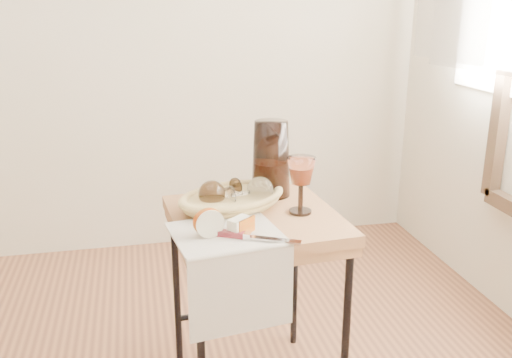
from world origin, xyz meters
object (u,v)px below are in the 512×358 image
object	(u,v)px
goblet_lying_a	(222,190)
apple_half	(208,221)
side_table	(255,306)
table_knife	(251,235)
goblet_lying_b	(248,192)
tea_towel	(226,233)
pitcher	(271,159)
bread_basket	(232,201)
wine_goblet	(301,185)

from	to	relation	value
goblet_lying_a	apple_half	world-z (taller)	goblet_lying_a
side_table	table_knife	distance (m)	0.39
goblet_lying_a	goblet_lying_b	size ratio (longest dim) A/B	1.00
goblet_lying_b	table_knife	size ratio (longest dim) A/B	0.54
side_table	table_knife	bearing A→B (deg)	-105.04
tea_towel	table_knife	bearing A→B (deg)	-52.69
pitcher	apple_half	size ratio (longest dim) A/B	3.36
side_table	table_knife	xyz separation A→B (m)	(-0.05, -0.20, 0.34)
bread_basket	apple_half	size ratio (longest dim) A/B	3.71
goblet_lying_b	wine_goblet	xyz separation A→B (m)	(0.15, -0.07, 0.04)
bread_basket	pitcher	world-z (taller)	pitcher
bread_basket	wine_goblet	distance (m)	0.23
pitcher	wine_goblet	size ratio (longest dim) A/B	1.62
side_table	goblet_lying_a	bearing A→B (deg)	134.91
pitcher	goblet_lying_b	bearing A→B (deg)	-151.76
goblet_lying_b	table_knife	xyz separation A→B (m)	(-0.04, -0.25, -0.04)
wine_goblet	apple_half	bearing A→B (deg)	-157.66
bread_basket	goblet_lying_b	size ratio (longest dim) A/B	2.35
tea_towel	bread_basket	world-z (taller)	bread_basket
goblet_lying_a	pitcher	bearing A→B (deg)	169.92
tea_towel	apple_half	world-z (taller)	apple_half
goblet_lying_a	goblet_lying_b	xyz separation A→B (m)	(0.08, -0.03, -0.00)
goblet_lying_a	pitcher	xyz separation A→B (m)	(0.18, 0.08, 0.07)
goblet_lying_a	table_knife	world-z (taller)	goblet_lying_a
bread_basket	wine_goblet	bearing A→B (deg)	-49.46
tea_towel	bread_basket	size ratio (longest dim) A/B	0.91
side_table	goblet_lying_b	world-z (taller)	goblet_lying_b
bread_basket	table_knife	world-z (taller)	bread_basket
goblet_lying_b	wine_goblet	size ratio (longest dim) A/B	0.76
wine_goblet	table_knife	bearing A→B (deg)	-137.56
side_table	pitcher	world-z (taller)	pitcher
apple_half	table_knife	xyz separation A→B (m)	(0.11, -0.05, -0.03)
side_table	pitcher	size ratio (longest dim) A/B	2.18
side_table	bread_basket	xyz separation A→B (m)	(-0.06, 0.07, 0.34)
side_table	bread_basket	size ratio (longest dim) A/B	1.98
pitcher	table_knife	distance (m)	0.41
goblet_lying_a	tea_towel	bearing A→B (deg)	49.03
tea_towel	goblet_lying_b	size ratio (longest dim) A/B	2.15
wine_goblet	table_knife	world-z (taller)	wine_goblet
side_table	wine_goblet	distance (m)	0.43
pitcher	apple_half	distance (m)	0.41
tea_towel	goblet_lying_b	bearing A→B (deg)	53.49
side_table	table_knife	world-z (taller)	table_knife
side_table	tea_towel	bearing A→B (deg)	-129.17
bread_basket	pitcher	distance (m)	0.20
bread_basket	goblet_lying_a	xyz separation A→B (m)	(-0.03, 0.01, 0.03)
tea_towel	table_knife	xyz separation A→B (m)	(0.06, -0.06, 0.01)
table_knife	pitcher	bearing A→B (deg)	95.74
goblet_lying_b	apple_half	distance (m)	0.25
tea_towel	wine_goblet	world-z (taller)	wine_goblet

